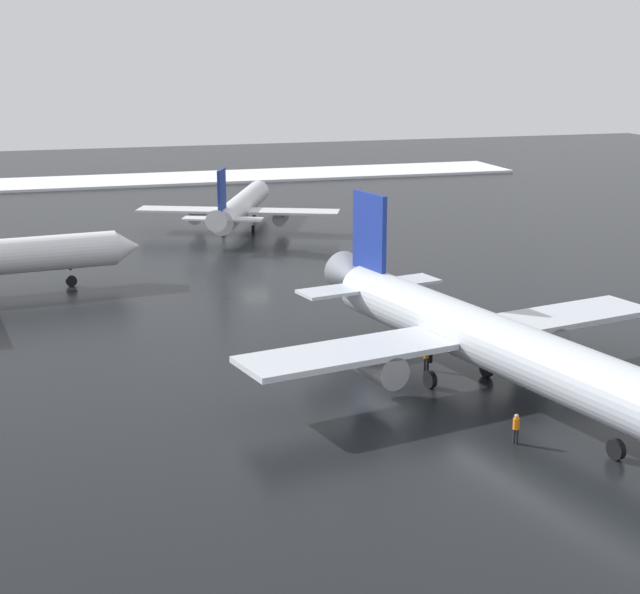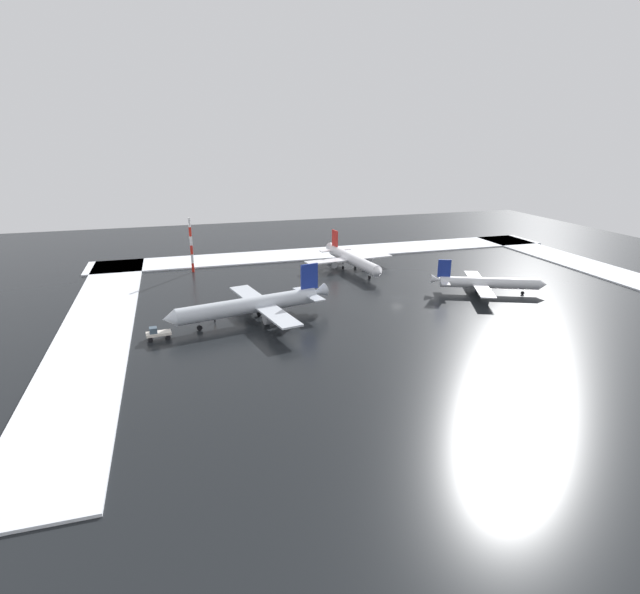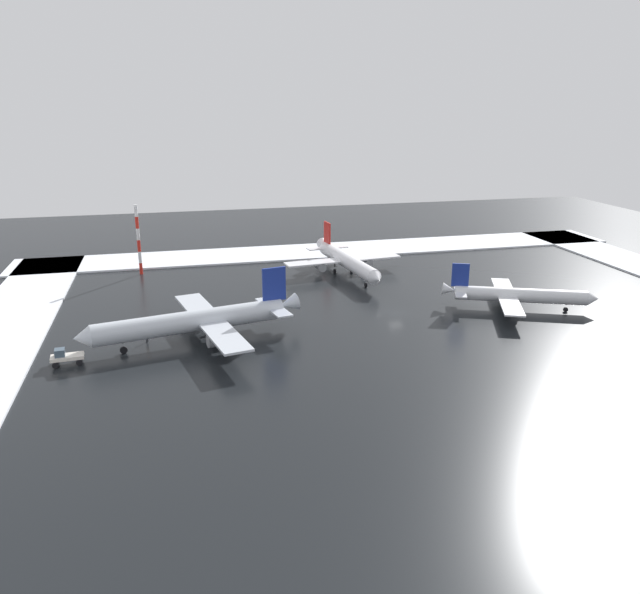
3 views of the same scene
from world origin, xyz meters
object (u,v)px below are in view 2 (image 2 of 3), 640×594
at_px(airplane_parked_portside, 352,259).
at_px(ground_crew_mid_apron, 275,312).
at_px(airplane_foreground_jet, 486,283).
at_px(antenna_mast, 191,245).
at_px(ground_crew_by_nose_gear, 215,318).
at_px(airplane_distant_tail, 253,305).
at_px(pushback_tug, 157,333).

relative_size(airplane_parked_portside, ground_crew_mid_apron, 19.00).
distance_m(airplane_foreground_jet, antenna_mast, 79.89).
bearing_deg(ground_crew_mid_apron, antenna_mast, 137.74).
distance_m(airplane_foreground_jet, ground_crew_mid_apron, 53.07).
height_order(airplane_foreground_jet, ground_crew_by_nose_gear, airplane_foreground_jet).
bearing_deg(antenna_mast, airplane_foreground_jet, 148.51).
height_order(airplane_distant_tail, ground_crew_mid_apron, airplane_distant_tail).
bearing_deg(airplane_parked_portside, ground_crew_by_nose_gear, -59.98).
relative_size(airplane_parked_portside, pushback_tug, 6.82).
xyz_separation_m(pushback_tug, antenna_mast, (-9.18, -48.99, 6.46)).
bearing_deg(ground_crew_by_nose_gear, airplane_distant_tail, 61.73).
height_order(ground_crew_mid_apron, antenna_mast, antenna_mast).
bearing_deg(airplane_distant_tail, pushback_tug, 1.77).
height_order(airplane_distant_tail, ground_crew_by_nose_gear, airplane_distant_tail).
bearing_deg(antenna_mast, ground_crew_by_nose_gear, 92.89).
bearing_deg(airplane_foreground_jet, antenna_mast, 171.26).
xyz_separation_m(airplane_foreground_jet, antenna_mast, (67.99, -41.65, 4.99)).
relative_size(airplane_foreground_jet, ground_crew_by_nose_gear, 15.60).
bearing_deg(antenna_mast, ground_crew_mid_apron, 109.28).
height_order(airplane_parked_portside, airplane_foreground_jet, airplane_parked_portside).
bearing_deg(pushback_tug, airplane_foreground_jet, -179.31).
relative_size(airplane_distant_tail, antenna_mast, 2.32).
distance_m(airplane_distant_tail, pushback_tug, 19.93).
bearing_deg(airplane_parked_portside, airplane_distant_tail, -52.68).
xyz_separation_m(airplane_parked_portside, antenna_mast, (44.25, -11.12, 4.55)).
bearing_deg(airplane_distant_tail, ground_crew_by_nose_gear, -23.75).
distance_m(ground_crew_by_nose_gear, antenna_mast, 43.22).
bearing_deg(airplane_parked_portside, pushback_tug, -61.47).
xyz_separation_m(ground_crew_mid_apron, ground_crew_by_nose_gear, (12.81, -0.13, 0.00)).
relative_size(pushback_tug, ground_crew_mid_apron, 2.79).
xyz_separation_m(airplane_parked_portside, ground_crew_mid_apron, (29.29, 31.65, -2.22)).
bearing_deg(ground_crew_by_nose_gear, antenna_mast, 166.39).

